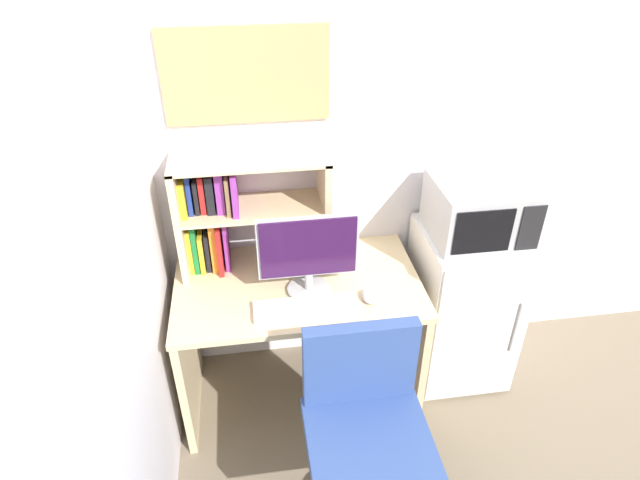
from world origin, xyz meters
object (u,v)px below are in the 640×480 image
at_px(monitor, 308,253).
at_px(mini_fridge, 462,305).
at_px(microwave, 479,209).
at_px(desk_chair, 365,448).
at_px(wall_corkboard, 246,76).
at_px(hutch_bookshelf, 232,209).
at_px(keyboard, 305,308).
at_px(computer_mouse, 369,296).

height_order(monitor, mini_fridge, monitor).
distance_m(mini_fridge, microwave, 0.58).
distance_m(monitor, mini_fridge, 0.99).
height_order(microwave, desk_chair, microwave).
relative_size(microwave, desk_chair, 0.49).
bearing_deg(microwave, wall_corkboard, 166.48).
xyz_separation_m(mini_fridge, microwave, (-0.00, 0.00, 0.58)).
xyz_separation_m(hutch_bookshelf, mini_fridge, (1.15, -0.14, -0.60)).
relative_size(keyboard, desk_chair, 0.50).
bearing_deg(desk_chair, wall_corkboard, 109.24).
bearing_deg(keyboard, mini_fridge, 17.32).
distance_m(hutch_bookshelf, microwave, 1.16).
distance_m(monitor, keyboard, 0.24).
relative_size(hutch_bookshelf, computer_mouse, 6.90).
xyz_separation_m(computer_mouse, desk_chair, (-0.12, -0.51, -0.36)).
bearing_deg(monitor, wall_corkboard, 117.63).
bearing_deg(computer_mouse, microwave, 23.30).
bearing_deg(desk_chair, computer_mouse, 77.20).
relative_size(mini_fridge, desk_chair, 0.97).
relative_size(monitor, mini_fridge, 0.51).
bearing_deg(computer_mouse, keyboard, -174.85).
relative_size(computer_mouse, mini_fridge, 0.12).
relative_size(microwave, wall_corkboard, 0.62).
distance_m(computer_mouse, desk_chair, 0.63).
height_order(desk_chair, wall_corkboard, wall_corkboard).
bearing_deg(wall_corkboard, desk_chair, -70.76).
height_order(mini_fridge, desk_chair, desk_chair).
bearing_deg(keyboard, computer_mouse, 5.15).
xyz_separation_m(microwave, desk_chair, (-0.69, -0.75, -0.62)).
xyz_separation_m(microwave, wall_corkboard, (-1.04, 0.25, 0.60)).
bearing_deg(keyboard, microwave, 17.50).
height_order(monitor, desk_chair, monitor).
xyz_separation_m(keyboard, mini_fridge, (0.87, 0.27, -0.31)).
relative_size(hutch_bookshelf, wall_corkboard, 0.98).
bearing_deg(wall_corkboard, monitor, -62.37).
bearing_deg(hutch_bookshelf, desk_chair, -62.30).
bearing_deg(monitor, mini_fridge, 9.60).
relative_size(computer_mouse, desk_chair, 0.11).
bearing_deg(keyboard, wall_corkboard, 108.25).
height_order(hutch_bookshelf, desk_chair, hutch_bookshelf).
bearing_deg(mini_fridge, keyboard, -162.68).
distance_m(monitor, microwave, 0.85).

